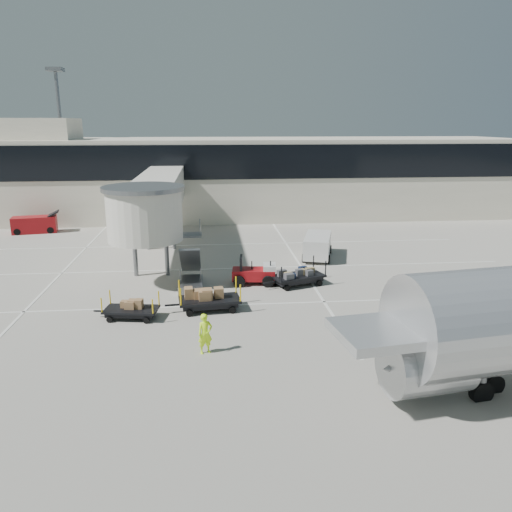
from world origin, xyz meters
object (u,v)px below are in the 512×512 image
object	(u,v)px
suitcase_cart	(298,276)
baggage_tug	(255,274)
box_cart_far	(130,310)
minivan	(318,244)
box_cart_near	(210,299)
ground_worker	(205,334)
belt_loader	(35,225)

from	to	relation	value
suitcase_cart	baggage_tug	bearing A→B (deg)	148.00
box_cart_far	minivan	distance (m)	16.16
baggage_tug	suitcase_cart	size ratio (longest dim) A/B	0.70
box_cart_near	baggage_tug	bearing A→B (deg)	51.32
suitcase_cart	box_cart_far	bearing A→B (deg)	-173.70
suitcase_cart	ground_worker	distance (m)	10.39
baggage_tug	box_cart_near	bearing A→B (deg)	-116.86
box_cart_near	minivan	xyz separation A→B (m)	(7.91, 10.05, 0.38)
baggage_tug	minivan	size ratio (longest dim) A/B	0.59
ground_worker	belt_loader	xyz separation A→B (m)	(-15.33, 25.84, -0.15)
baggage_tug	suitcase_cart	bearing A→B (deg)	-6.82
belt_loader	minivan	bearing A→B (deg)	-34.61
baggage_tug	box_cart_far	xyz separation A→B (m)	(-6.80, -5.08, -0.17)
baggage_tug	belt_loader	bearing A→B (deg)	143.83
box_cart_far	minivan	world-z (taller)	minivan
box_cart_near	box_cart_far	world-z (taller)	box_cart_near
suitcase_cart	ground_worker	xyz separation A→B (m)	(-5.57, -8.76, 0.32)
suitcase_cart	minivan	size ratio (longest dim) A/B	0.84
ground_worker	box_cart_near	bearing A→B (deg)	66.25
suitcase_cart	box_cart_near	distance (m)	6.49
ground_worker	minivan	bearing A→B (deg)	40.62
minivan	belt_loader	size ratio (longest dim) A/B	1.12
box_cart_far	box_cart_near	bearing A→B (deg)	20.39
ground_worker	minivan	distance (m)	17.17
minivan	belt_loader	bearing A→B (deg)	171.42
baggage_tug	box_cart_near	size ratio (longest dim) A/B	0.69
minivan	box_cart_near	bearing A→B (deg)	-112.22
ground_worker	belt_loader	world-z (taller)	belt_loader
baggage_tug	box_cart_far	distance (m)	8.49
box_cart_far	minivan	xyz separation A→B (m)	(11.96, 10.85, 0.53)
box_cart_near	ground_worker	bearing A→B (deg)	-98.68
ground_worker	minivan	size ratio (longest dim) A/B	0.38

